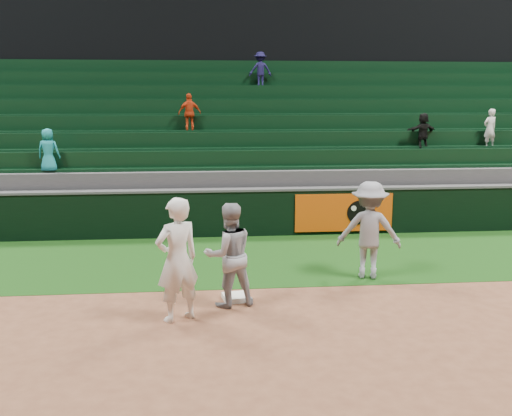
# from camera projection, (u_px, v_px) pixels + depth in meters

# --- Properties ---
(ground) EXTENTS (70.00, 70.00, 0.00)m
(ground) POSITION_uv_depth(u_px,v_px,m) (244.00, 306.00, 9.97)
(ground) COLOR brown
(ground) RESTS_ON ground
(foul_grass) EXTENTS (36.00, 4.20, 0.01)m
(foul_grass) POSITION_uv_depth(u_px,v_px,m) (235.00, 258.00, 12.90)
(foul_grass) COLOR #11370D
(foul_grass) RESTS_ON ground
(upper_deck) EXTENTS (40.00, 12.00, 12.00)m
(upper_deck) POSITION_uv_depth(u_px,v_px,m) (216.00, 43.00, 25.86)
(upper_deck) COLOR black
(upper_deck) RESTS_ON ground
(first_base) EXTENTS (0.49, 0.49, 0.09)m
(first_base) POSITION_uv_depth(u_px,v_px,m) (235.00, 297.00, 10.28)
(first_base) COLOR white
(first_base) RESTS_ON ground
(first_baseman) EXTENTS (0.89, 0.80, 2.05)m
(first_baseman) POSITION_uv_depth(u_px,v_px,m) (177.00, 260.00, 9.18)
(first_baseman) COLOR white
(first_baseman) RESTS_ON ground
(baserunner) EXTENTS (1.04, 0.90, 1.83)m
(baserunner) POSITION_uv_depth(u_px,v_px,m) (229.00, 255.00, 9.87)
(baserunner) COLOR #9D9FA7
(baserunner) RESTS_ON ground
(base_coach) EXTENTS (1.40, 1.01, 1.96)m
(base_coach) POSITION_uv_depth(u_px,v_px,m) (369.00, 230.00, 11.37)
(base_coach) COLOR gray
(base_coach) RESTS_ON foul_grass
(field_wall) EXTENTS (36.00, 0.45, 1.25)m
(field_wall) POSITION_uv_depth(u_px,v_px,m) (231.00, 212.00, 14.93)
(field_wall) COLOR black
(field_wall) RESTS_ON ground
(stadium_seating) EXTENTS (36.00, 5.95, 5.07)m
(stadium_seating) POSITION_uv_depth(u_px,v_px,m) (224.00, 157.00, 18.40)
(stadium_seating) COLOR #39393B
(stadium_seating) RESTS_ON ground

